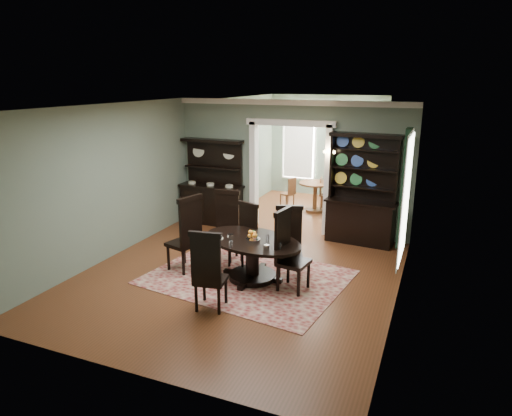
{
  "coord_description": "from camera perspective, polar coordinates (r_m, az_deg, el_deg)",
  "views": [
    {
      "loc": [
        3.19,
        -6.84,
        3.45
      ],
      "look_at": [
        0.14,
        0.6,
        1.16
      ],
      "focal_mm": 32.0,
      "sensor_mm": 36.0,
      "label": 1
    }
  ],
  "objects": [
    {
      "name": "room",
      "position": [
        7.82,
        -2.48,
        2.01
      ],
      "size": [
        5.51,
        6.01,
        3.01
      ],
      "color": "brown",
      "rests_on": "ground"
    },
    {
      "name": "parlor",
      "position": [
        12.93,
        7.82,
        7.13
      ],
      "size": [
        3.51,
        3.5,
        3.01
      ],
      "color": "brown",
      "rests_on": "ground"
    },
    {
      "name": "doorway_trim",
      "position": [
        10.51,
        4.3,
        5.8
      ],
      "size": [
        2.08,
        0.25,
        2.57
      ],
      "color": "white",
      "rests_on": "floor"
    },
    {
      "name": "right_window",
      "position": [
        8.01,
        18.12,
        1.73
      ],
      "size": [
        0.15,
        1.47,
        2.12
      ],
      "color": "white",
      "rests_on": "wall_right"
    },
    {
      "name": "wall_sconce",
      "position": [
        10.07,
        9.24,
        6.77
      ],
      "size": [
        0.27,
        0.21,
        0.21
      ],
      "color": "#B67230",
      "rests_on": "back_wall_right"
    },
    {
      "name": "rug",
      "position": [
        8.3,
        -1.08,
        -8.62
      ],
      "size": [
        3.66,
        2.99,
        0.01
      ],
      "primitive_type": "cube",
      "rotation": [
        0.0,
        0.0,
        -0.14
      ],
      "color": "maroon",
      "rests_on": "floor"
    },
    {
      "name": "dining_table",
      "position": [
        8.05,
        -0.45,
        -5.43
      ],
      "size": [
        2.2,
        2.2,
        0.75
      ],
      "rotation": [
        0.0,
        0.0,
        -0.3
      ],
      "color": "black",
      "rests_on": "rug"
    },
    {
      "name": "centerpiece",
      "position": [
        7.85,
        -0.35,
        -3.73
      ],
      "size": [
        1.29,
        0.83,
        0.21
      ],
      "color": "white",
      "rests_on": "dining_table"
    },
    {
      "name": "chair_far_left",
      "position": [
        8.98,
        -3.78,
        -1.88
      ],
      "size": [
        0.54,
        0.52,
        1.36
      ],
      "rotation": [
        0.0,
        0.0,
        3.23
      ],
      "color": "black",
      "rests_on": "rug"
    },
    {
      "name": "chair_far_mid",
      "position": [
        8.6,
        -1.32,
        -3.17
      ],
      "size": [
        0.57,
        0.55,
        1.22
      ],
      "rotation": [
        0.0,
        0.0,
        2.81
      ],
      "color": "black",
      "rests_on": "rug"
    },
    {
      "name": "chair_far_right",
      "position": [
        8.19,
        4.16,
        -3.96
      ],
      "size": [
        0.6,
        0.59,
        1.29
      ],
      "rotation": [
        0.0,
        0.0,
        3.51
      ],
      "color": "black",
      "rests_on": "rug"
    },
    {
      "name": "chair_end_left",
      "position": [
        8.38,
        -8.59,
        -3.01
      ],
      "size": [
        0.63,
        0.65,
        1.45
      ],
      "rotation": [
        0.0,
        0.0,
        1.29
      ],
      "color": "black",
      "rests_on": "rug"
    },
    {
      "name": "chair_end_right",
      "position": [
        7.64,
        3.96,
        -5.02
      ],
      "size": [
        0.56,
        0.58,
        1.39
      ],
      "rotation": [
        0.0,
        0.0,
        -1.72
      ],
      "color": "black",
      "rests_on": "rug"
    },
    {
      "name": "chair_near",
      "position": [
        6.95,
        -6.01,
        -7.64
      ],
      "size": [
        0.55,
        0.53,
        1.31
      ],
      "rotation": [
        0.0,
        0.0,
        0.16
      ],
      "color": "black",
      "rests_on": "rug"
    },
    {
      "name": "sideboard",
      "position": [
        11.21,
        -5.5,
        1.71
      ],
      "size": [
        1.57,
        0.59,
        2.06
      ],
      "rotation": [
        0.0,
        0.0,
        -0.02
      ],
      "color": "black",
      "rests_on": "floor"
    },
    {
      "name": "welsh_dresser",
      "position": [
        10.04,
        13.07,
        0.49
      ],
      "size": [
        1.56,
        0.69,
        2.36
      ],
      "rotation": [
        0.0,
        0.0,
        -0.09
      ],
      "color": "black",
      "rests_on": "floor"
    },
    {
      "name": "parlor_table",
      "position": [
        12.25,
        7.4,
        1.91
      ],
      "size": [
        0.86,
        0.86,
        0.79
      ],
      "color": "brown",
      "rests_on": "parlor_floor"
    },
    {
      "name": "parlor_chair_left",
      "position": [
        12.46,
        4.15,
        1.98
      ],
      "size": [
        0.41,
        0.4,
        0.87
      ],
      "rotation": [
        0.0,
        0.0,
        1.22
      ],
      "color": "brown",
      "rests_on": "parlor_floor"
    },
    {
      "name": "parlor_chair_right",
      "position": [
        12.38,
        8.56,
        1.82
      ],
      "size": [
        0.4,
        0.38,
        0.9
      ],
      "rotation": [
        0.0,
        0.0,
        -1.43
      ],
      "color": "brown",
      "rests_on": "parlor_floor"
    }
  ]
}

